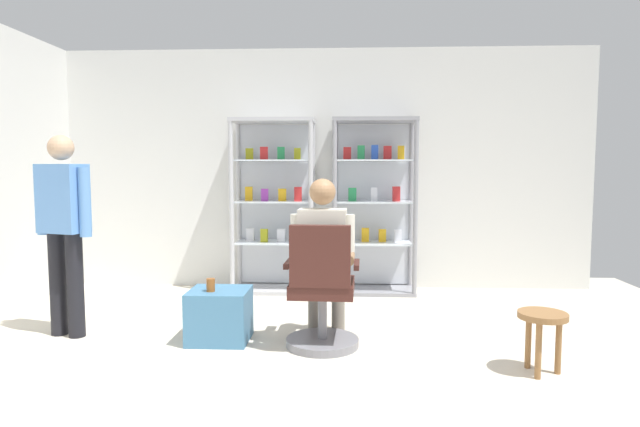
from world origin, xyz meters
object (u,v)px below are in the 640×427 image
at_px(office_chair, 322,298).
at_px(tea_glass, 211,285).
at_px(wooden_stool, 542,325).
at_px(storage_crate, 220,315).
at_px(display_cabinet_left, 274,205).
at_px(display_cabinet_right, 373,205).
at_px(seated_shopkeeper, 324,252).
at_px(standing_customer, 64,222).

bearing_deg(office_chair, tea_glass, 174.45).
bearing_deg(wooden_stool, storage_crate, 166.25).
xyz_separation_m(office_chair, tea_glass, (-0.87, 0.08, 0.07)).
bearing_deg(storage_crate, display_cabinet_left, 83.41).
bearing_deg(office_chair, storage_crate, 170.03).
bearing_deg(storage_crate, tea_glass, -131.17).
relative_size(display_cabinet_right, storage_crate, 4.07).
relative_size(display_cabinet_left, display_cabinet_right, 1.00).
height_order(office_chair, seated_shopkeeper, seated_shopkeeper).
xyz_separation_m(seated_shopkeeper, wooden_stool, (1.48, -0.58, -0.38)).
distance_m(display_cabinet_right, tea_glass, 2.33).
bearing_deg(display_cabinet_left, office_chair, -72.21).
bearing_deg(standing_customer, office_chair, -5.92).
bearing_deg(standing_customer, display_cabinet_left, 48.95).
height_order(display_cabinet_right, wooden_stool, display_cabinet_right).
distance_m(seated_shopkeeper, standing_customer, 2.11).
xyz_separation_m(display_cabinet_right, seated_shopkeeper, (-0.48, -1.75, -0.25)).
xyz_separation_m(seated_shopkeeper, standing_customer, (-2.10, 0.05, 0.22)).
bearing_deg(display_cabinet_left, standing_customer, -131.05).
bearing_deg(standing_customer, tea_glass, -6.17).
xyz_separation_m(display_cabinet_left, seated_shopkeeper, (0.62, -1.75, -0.25)).
height_order(tea_glass, standing_customer, standing_customer).
height_order(office_chair, standing_customer, standing_customer).
distance_m(storage_crate, tea_glass, 0.27).
height_order(display_cabinet_right, storage_crate, display_cabinet_right).
bearing_deg(office_chair, standing_customer, 174.08).
bearing_deg(display_cabinet_right, seated_shopkeeper, -105.33).
bearing_deg(wooden_stool, standing_customer, 169.91).
relative_size(storage_crate, wooden_stool, 1.12).
relative_size(office_chair, tea_glass, 9.38).
distance_m(office_chair, standing_customer, 2.17).
height_order(display_cabinet_right, tea_glass, display_cabinet_right).
bearing_deg(display_cabinet_left, wooden_stool, -48.03).
bearing_deg(display_cabinet_right, office_chair, -104.26).
bearing_deg(display_cabinet_right, standing_customer, -146.63).
bearing_deg(standing_customer, seated_shopkeeper, -1.46).
bearing_deg(display_cabinet_right, storage_crate, -126.39).
bearing_deg(tea_glass, display_cabinet_left, 82.03).
height_order(display_cabinet_right, seated_shopkeeper, display_cabinet_right).
bearing_deg(storage_crate, wooden_stool, -13.75).
relative_size(standing_customer, wooden_stool, 3.92).
bearing_deg(standing_customer, display_cabinet_right, 33.37).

